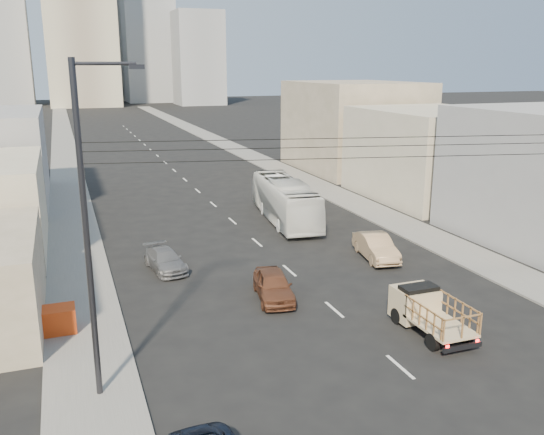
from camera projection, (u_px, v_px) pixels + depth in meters
ground at (430, 392)px, 21.32m from camera, size 420.00×420.00×0.00m
sidewalk_left at (64, 152)px, 80.95m from camera, size 3.50×180.00×0.12m
sidewalk_right at (225, 144)px, 88.77m from camera, size 3.50×180.00×0.12m
lane_dashes at (170, 166)px, 69.44m from camera, size 0.15×104.00×0.01m
flatbed_pickup at (429, 309)px, 25.97m from camera, size 1.95×4.41×1.90m
city_bus at (285, 200)px, 44.61m from camera, size 4.07×11.96×3.26m
sedan_brown at (273, 285)px, 29.75m from camera, size 2.48×4.58×1.48m
sedan_tan at (376, 247)px, 35.98m from camera, size 2.39×4.88×1.54m
sedan_grey at (165, 260)px, 34.02m from camera, size 2.30×4.43×1.23m
streetlamp_left at (89, 227)px, 19.52m from camera, size 2.36×0.25×12.00m
overhead_wires at (422, 146)px, 20.40m from camera, size 23.01×5.02×0.72m
crate_stack at (55, 320)px, 25.79m from camera, size 1.80×1.20×1.14m
bldg_right_mid at (432, 154)px, 52.21m from camera, size 11.00×14.00×8.00m
bldg_right_far at (354, 126)px, 66.65m from camera, size 12.00×16.00×10.00m
high_rise_tower at (78, 1)px, 166.68m from camera, size 20.00×20.00×60.00m
midrise_ne at (148, 40)px, 190.17m from camera, size 16.00×16.00×40.00m
midrise_nw at (3, 48)px, 171.76m from camera, size 15.00×15.00×34.00m
midrise_back at (107, 35)px, 199.29m from camera, size 18.00×18.00×44.00m
midrise_east at (198, 58)px, 177.54m from camera, size 14.00×14.00×28.00m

